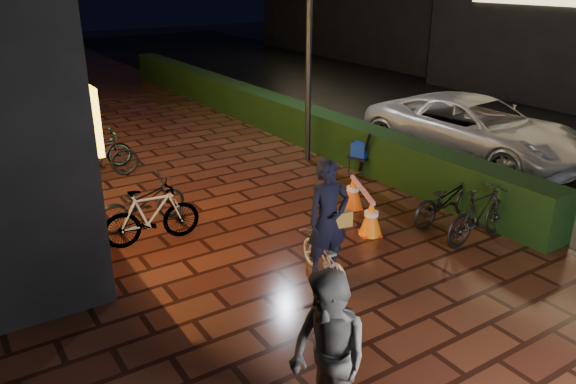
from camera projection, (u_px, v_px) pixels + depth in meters
ground at (332, 252)px, 9.45m from camera, size 80.00×80.00×0.00m
asphalt_road at (463, 119)px, 17.90m from camera, size 11.00×60.00×0.01m
hedge at (261, 108)px, 17.18m from camera, size 0.70×20.00×1.00m
bystander_person at (328, 357)px, 5.46m from camera, size 0.73×0.92×1.84m
van at (474, 129)px, 13.88m from camera, size 3.18×5.79×1.54m
lamp_post_hedge at (309, 44)px, 13.03m from camera, size 0.50×0.16×5.16m
lamp_post_sf at (59, 48)px, 11.77m from camera, size 0.49×0.28×5.27m
cyclist at (326, 237)px, 8.36m from camera, size 0.73×1.41×1.95m
traffic_barrier at (361, 204)px, 10.55m from camera, size 0.98×1.61×0.67m
cart_assembly at (362, 151)px, 12.90m from camera, size 0.71×0.76×1.08m
parked_bikes_storefront at (119, 178)px, 11.46m from camera, size 1.95×5.08×1.01m
parked_bikes_hedge at (461, 206)px, 10.09m from camera, size 1.86×1.51×1.01m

